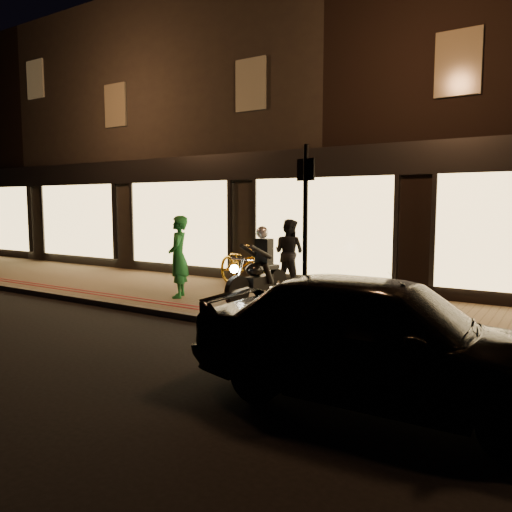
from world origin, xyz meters
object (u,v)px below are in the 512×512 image
(motorcycle, at_px, (259,273))
(bicycle_gold, at_px, (243,265))
(parked_car, at_px, (381,337))
(person_green, at_px, (178,257))
(sign_post, at_px, (305,227))

(motorcycle, height_order, bicycle_gold, motorcycle)
(bicycle_gold, height_order, parked_car, parked_car)
(bicycle_gold, height_order, person_green, person_green)
(sign_post, bearing_deg, parked_car, -45.58)
(sign_post, bearing_deg, bicycle_gold, 137.80)
(sign_post, height_order, parked_car, sign_post)
(motorcycle, distance_m, parked_car, 5.15)
(sign_post, bearing_deg, person_green, 164.73)
(motorcycle, distance_m, sign_post, 2.58)
(sign_post, height_order, person_green, sign_post)
(motorcycle, relative_size, person_green, 1.08)
(bicycle_gold, bearing_deg, parked_car, -110.00)
(bicycle_gold, bearing_deg, person_green, -168.81)
(person_green, relative_size, parked_car, 0.42)
(bicycle_gold, relative_size, parked_car, 0.49)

